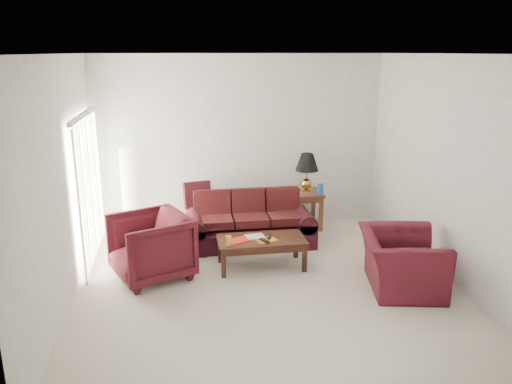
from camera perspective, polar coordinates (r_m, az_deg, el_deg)
floor at (r=6.87m, az=1.16°, el=-10.39°), size 5.00×5.00×0.00m
blinds at (r=7.72m, az=-18.58°, el=0.32°), size 0.10×2.00×2.16m
sofa at (r=8.01m, az=-0.71°, el=-3.25°), size 2.11×1.05×0.84m
throw_pillow at (r=8.47m, az=-6.72°, el=-0.32°), size 0.49×0.31×0.47m
end_table at (r=8.87m, az=5.45°, el=-2.02°), size 0.64×0.64×0.66m
table_lamp at (r=8.76m, az=5.82°, el=2.24°), size 0.51×0.51×0.67m
clock at (r=8.60m, az=4.21°, el=0.22°), size 0.15×0.06×0.15m
blue_canister at (r=8.66m, az=7.35°, el=0.34°), size 0.13×0.13×0.17m
picture_frame at (r=8.85m, az=4.38°, el=0.74°), size 0.21×0.22×0.06m
floor_lamp at (r=8.61m, az=-14.42°, el=0.01°), size 0.26×0.26×1.53m
armchair_left at (r=7.02m, az=-11.94°, el=-6.13°), size 1.29×1.28×0.90m
armchair_right at (r=6.87m, az=16.25°, el=-7.63°), size 1.21×1.33×0.74m
coffee_table at (r=7.27m, az=0.62°, el=-6.95°), size 1.35×0.85×0.44m
magazine_red at (r=7.09m, az=-2.09°, el=-5.59°), size 0.35×0.31×0.02m
magazine_white at (r=7.24m, az=-0.13°, el=-5.10°), size 0.29×0.24×0.02m
magazine_orange at (r=7.11m, az=1.23°, el=-5.52°), size 0.33×0.29×0.02m
remote_a at (r=7.03m, az=0.98°, el=-5.57°), size 0.13×0.18×0.02m
remote_b at (r=7.18m, az=1.60°, el=-5.14°), size 0.11×0.17×0.02m
yellow_glass at (r=6.93m, az=-3.18°, el=-5.58°), size 0.09×0.09×0.13m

